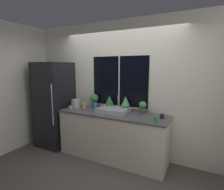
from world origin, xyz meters
The scene contains 16 objects.
ground_plane centered at (0.00, 0.00, 0.00)m, with size 14.00×14.00×0.00m, color #4C4742.
wall_back centered at (0.00, 0.66, 1.35)m, with size 8.00×0.09×2.70m.
wall_left centered at (-2.08, 1.50, 1.35)m, with size 0.06×7.00×2.70m.
counter centered at (0.00, 0.29, 0.46)m, with size 2.15×0.61×0.92m.
refrigerator centered at (-1.46, 0.28, 0.95)m, with size 0.68×0.73×1.89m.
sink centered at (0.01, 0.34, 0.97)m, with size 0.58×0.46×0.31m.
potted_plant_far_left centered at (-0.55, 0.52, 1.11)m, with size 0.19×0.19×0.30m.
potted_plant_center_left centered at (-0.17, 0.52, 1.10)m, with size 0.19×0.19×0.30m.
potted_plant_center_right centered at (0.19, 0.52, 1.10)m, with size 0.17×0.17×0.31m.
potted_plant_far_right centered at (0.54, 0.52, 1.05)m, with size 0.14×0.14×0.24m.
soap_bottle centered at (-0.38, 0.31, 1.01)m, with size 0.06×0.06×0.21m.
mug_yellow centered at (-0.70, 0.37, 0.97)m, with size 0.09×0.09×0.10m.
mug_green centered at (0.88, 0.12, 0.97)m, with size 0.07×0.07×0.10m.
mug_black centered at (0.93, 0.37, 0.96)m, with size 0.07×0.07×0.08m.
mug_grey centered at (-0.87, 0.13, 0.96)m, with size 0.08×0.08×0.08m.
kettle centered at (-0.92, 0.36, 1.01)m, with size 0.19×0.19×0.19m.
Camera 1 is at (1.49, -2.59, 1.80)m, focal length 28.00 mm.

